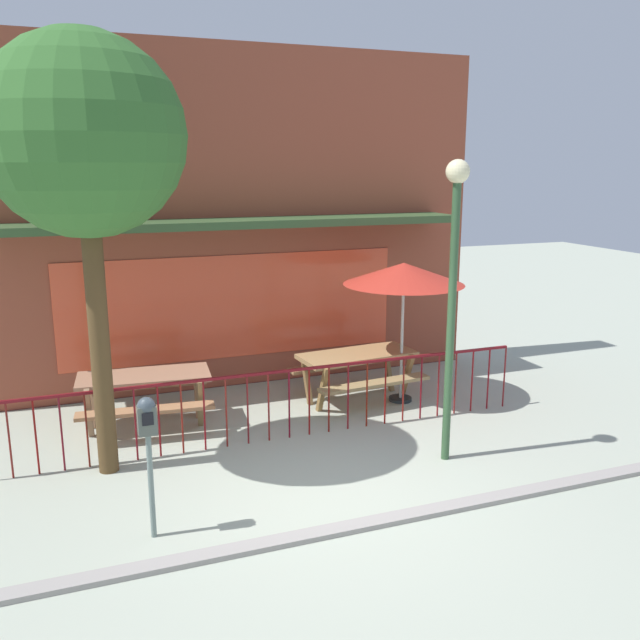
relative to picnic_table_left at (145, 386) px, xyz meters
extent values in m
plane|color=#A5AC99|center=(1.63, -2.91, -0.61)|extent=(40.00, 40.00, 0.00)
cube|color=#4E2220|center=(1.63, 1.63, -0.61)|extent=(8.54, 0.54, 0.01)
cube|color=brown|center=(1.63, 1.63, 2.12)|extent=(8.54, 0.50, 5.46)
cube|color=#E54C2D|center=(1.63, 1.37, 0.74)|extent=(5.55, 0.02, 1.70)
cube|color=#35532C|center=(1.63, 0.95, 2.13)|extent=(7.26, 0.87, 0.12)
cube|color=maroon|center=(1.63, -1.08, 0.34)|extent=(7.17, 0.04, 0.04)
cylinder|color=maroon|center=(-1.67, -1.08, -0.14)|extent=(0.02, 0.02, 0.95)
cylinder|color=maroon|center=(-1.38, -1.08, -0.14)|extent=(0.02, 0.02, 0.95)
cylinder|color=maroon|center=(-1.10, -1.08, -0.14)|extent=(0.02, 0.02, 0.95)
cylinder|color=maroon|center=(-0.81, -1.08, -0.14)|extent=(0.02, 0.02, 0.95)
cylinder|color=maroon|center=(-0.52, -1.08, -0.14)|extent=(0.02, 0.02, 0.95)
cylinder|color=maroon|center=(-0.24, -1.08, -0.14)|extent=(0.02, 0.02, 0.95)
cylinder|color=maroon|center=(0.05, -1.08, -0.14)|extent=(0.02, 0.02, 0.95)
cylinder|color=maroon|center=(0.34, -1.08, -0.14)|extent=(0.02, 0.02, 0.95)
cylinder|color=maroon|center=(0.63, -1.08, -0.14)|extent=(0.02, 0.02, 0.95)
cylinder|color=maroon|center=(0.91, -1.08, -0.14)|extent=(0.02, 0.02, 0.95)
cylinder|color=maroon|center=(1.20, -1.08, -0.14)|extent=(0.02, 0.02, 0.95)
cylinder|color=maroon|center=(1.49, -1.08, -0.14)|extent=(0.02, 0.02, 0.95)
cylinder|color=maroon|center=(1.77, -1.08, -0.14)|extent=(0.02, 0.02, 0.95)
cylinder|color=maroon|center=(2.06, -1.08, -0.14)|extent=(0.02, 0.02, 0.95)
cylinder|color=maroon|center=(2.35, -1.08, -0.14)|extent=(0.02, 0.02, 0.95)
cylinder|color=maroon|center=(2.63, -1.08, -0.14)|extent=(0.02, 0.02, 0.95)
cylinder|color=maroon|center=(2.92, -1.08, -0.14)|extent=(0.02, 0.02, 0.95)
cylinder|color=maroon|center=(3.21, -1.08, -0.14)|extent=(0.02, 0.02, 0.95)
cylinder|color=maroon|center=(3.49, -1.08, -0.14)|extent=(0.02, 0.02, 0.95)
cylinder|color=maroon|center=(3.78, -1.08, -0.14)|extent=(0.02, 0.02, 0.95)
cylinder|color=maroon|center=(4.07, -1.08, -0.14)|extent=(0.02, 0.02, 0.95)
cylinder|color=maroon|center=(4.36, -1.08, -0.14)|extent=(0.02, 0.02, 0.95)
cylinder|color=maroon|center=(4.64, -1.08, -0.14)|extent=(0.02, 0.02, 0.95)
cylinder|color=maroon|center=(4.93, -1.08, -0.14)|extent=(0.02, 0.02, 0.95)
cylinder|color=maroon|center=(5.22, -1.08, -0.14)|extent=(0.02, 0.02, 0.95)
cube|color=#9D6B50|center=(0.00, 0.00, 0.13)|extent=(1.86, 0.92, 0.07)
cube|color=#A46F48|center=(-0.05, -0.55, -0.17)|extent=(1.82, 0.42, 0.05)
cube|color=#A4724D|center=(0.05, 0.55, -0.17)|extent=(1.82, 0.42, 0.05)
cube|color=#876549|center=(-0.76, -0.21, -0.24)|extent=(0.10, 0.35, 0.78)
cube|color=brown|center=(-0.71, 0.35, -0.24)|extent=(0.10, 0.35, 0.78)
cube|color=olive|center=(0.71, -0.35, -0.24)|extent=(0.10, 0.35, 0.78)
cube|color=#906844|center=(0.76, 0.21, -0.24)|extent=(0.10, 0.35, 0.78)
cube|color=#A27C4D|center=(3.22, -0.04, 0.13)|extent=(1.86, 0.93, 0.07)
cube|color=#967D4F|center=(3.28, -0.59, -0.17)|extent=(1.82, 0.43, 0.05)
cube|color=#9E6F48|center=(3.17, 0.50, -0.17)|extent=(1.82, 0.43, 0.05)
cube|color=olive|center=(2.52, -0.39, -0.24)|extent=(0.10, 0.35, 0.78)
cube|color=brown|center=(2.46, 0.16, -0.24)|extent=(0.10, 0.35, 0.78)
cube|color=olive|center=(3.98, -0.25, -0.24)|extent=(0.10, 0.35, 0.78)
cube|color=olive|center=(3.93, 0.30, -0.24)|extent=(0.10, 0.35, 0.78)
cylinder|color=#202628|center=(3.86, -0.29, -0.59)|extent=(0.36, 0.36, 0.05)
cylinder|color=#B1B9B4|center=(3.86, -0.29, 0.46)|extent=(0.04, 0.04, 2.13)
cone|color=red|center=(3.86, -0.29, 1.41)|extent=(1.84, 1.84, 0.33)
cylinder|color=slate|center=(-0.27, -2.98, -0.07)|extent=(0.06, 0.06, 1.09)
cube|color=#50564D|center=(-0.27, -2.98, 0.62)|extent=(0.18, 0.14, 0.29)
sphere|color=#3F4951|center=(-0.27, -2.98, 0.77)|extent=(0.17, 0.17, 0.17)
cube|color=black|center=(-0.27, -3.06, 0.66)|extent=(0.11, 0.01, 0.13)
cylinder|color=#513A1F|center=(-0.59, -1.27, 1.05)|extent=(0.23, 0.23, 3.31)
sphere|color=#34662B|center=(-0.59, -1.27, 3.32)|extent=(2.23, 2.23, 2.23)
cylinder|color=#325432|center=(3.40, -2.41, 1.10)|extent=(0.10, 0.10, 3.42)
sphere|color=beige|center=(3.40, -2.41, 2.93)|extent=(0.28, 0.28, 0.28)
cube|color=gray|center=(1.63, -3.56, -0.61)|extent=(11.95, 0.20, 0.11)
camera|label=1|loc=(-0.84, -9.22, 3.00)|focal=37.67mm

